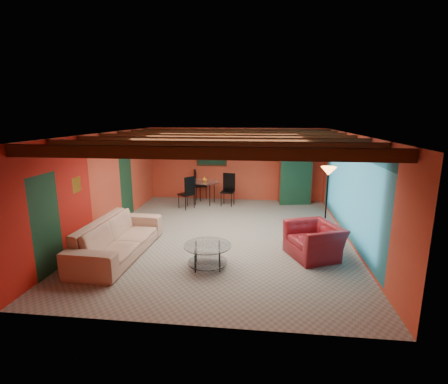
# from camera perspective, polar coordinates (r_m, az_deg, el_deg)

# --- Properties ---
(room) EXTENTS (6.52, 8.01, 2.71)m
(room) POSITION_cam_1_polar(r_m,az_deg,el_deg) (8.68, -0.07, 7.68)
(room) COLOR gray
(room) RESTS_ON ground
(sofa) EXTENTS (1.23, 2.88, 0.83)m
(sofa) POSITION_cam_1_polar(r_m,az_deg,el_deg) (8.13, -17.54, -7.43)
(sofa) COLOR tan
(sofa) RESTS_ON ground
(armchair) EXTENTS (1.40, 1.48, 0.76)m
(armchair) POSITION_cam_1_polar(r_m,az_deg,el_deg) (7.95, 15.06, -7.98)
(armchair) COLOR maroon
(armchair) RESTS_ON ground
(coffee_table) EXTENTS (1.14, 1.14, 0.51)m
(coffee_table) POSITION_cam_1_polar(r_m,az_deg,el_deg) (7.23, -2.80, -10.76)
(coffee_table) COLOR white
(coffee_table) RESTS_ON ground
(dining_table) EXTENTS (2.52, 2.52, 1.15)m
(dining_table) POSITION_cam_1_polar(r_m,az_deg,el_deg) (12.12, -3.29, 0.62)
(dining_table) COLOR silver
(dining_table) RESTS_ON ground
(armoire) EXTENTS (1.18, 0.74, 1.91)m
(armoire) POSITION_cam_1_polar(r_m,az_deg,el_deg) (12.43, 12.01, 2.47)
(armoire) COLOR maroon
(armoire) RESTS_ON ground
(floor_lamp) EXTENTS (0.40, 0.40, 1.91)m
(floor_lamp) POSITION_cam_1_polar(r_m,az_deg,el_deg) (8.96, 16.98, -1.87)
(floor_lamp) COLOR black
(floor_lamp) RESTS_ON ground
(ceiling_fan) EXTENTS (1.50, 1.50, 0.44)m
(ceiling_fan) POSITION_cam_1_polar(r_m,az_deg,el_deg) (8.57, -0.15, 7.60)
(ceiling_fan) COLOR #472614
(ceiling_fan) RESTS_ON ceiling
(painting) EXTENTS (1.05, 0.03, 0.65)m
(painting) POSITION_cam_1_polar(r_m,az_deg,el_deg) (12.67, -2.11, 6.11)
(painting) COLOR black
(painting) RESTS_ON wall_back
(potted_plant) EXTENTS (0.41, 0.36, 0.44)m
(potted_plant) POSITION_cam_1_polar(r_m,az_deg,el_deg) (12.28, 12.27, 7.87)
(potted_plant) COLOR #26661E
(potted_plant) RESTS_ON armoire
(vase) EXTENTS (0.20, 0.20, 0.18)m
(vase) POSITION_cam_1_polar(r_m,az_deg,el_deg) (11.99, -3.33, 3.73)
(vase) COLOR orange
(vase) RESTS_ON dining_table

